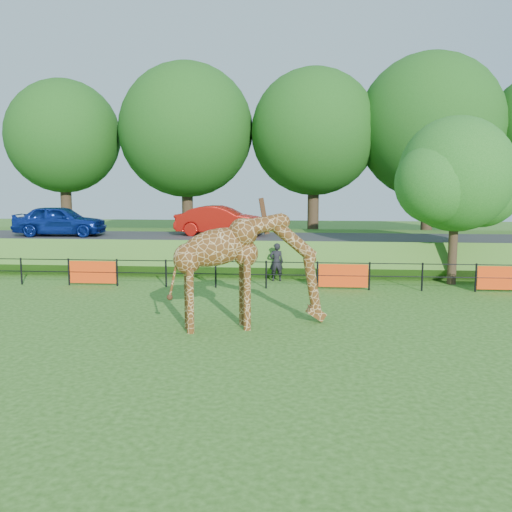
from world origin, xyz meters
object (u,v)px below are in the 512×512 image
object	(u,v)px
giraffe	(250,271)
visitor	(276,262)
tree_east	(458,179)
car_red	(221,221)
car_blue	(60,221)

from	to	relation	value
giraffe	visitor	xyz separation A→B (m)	(0.40, 7.61, -0.85)
giraffe	tree_east	xyz separation A→B (m)	(7.67, 7.53, 2.62)
car_red	tree_east	bearing A→B (deg)	-109.24
car_red	visitor	xyz separation A→B (m)	(3.08, -4.92, -1.36)
car_blue	car_red	bearing A→B (deg)	-85.59
tree_east	car_blue	bearing A→B (deg)	167.46
car_red	visitor	distance (m)	5.96
tree_east	giraffe	bearing A→B (deg)	-135.53
visitor	giraffe	bearing A→B (deg)	77.20
visitor	car_red	bearing A→B (deg)	-67.81
tree_east	car_red	bearing A→B (deg)	154.22
car_blue	tree_east	bearing A→B (deg)	-104.56
giraffe	tree_east	distance (m)	11.07
car_red	visitor	bearing A→B (deg)	-141.47
giraffe	car_red	world-z (taller)	giraffe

